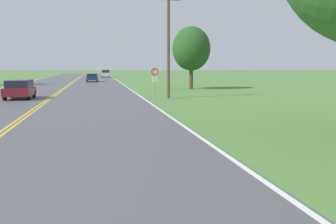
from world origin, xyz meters
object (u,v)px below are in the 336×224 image
car_dark_blue_hatchback_approaching (92,77)px  car_maroon_hatchback_nearest (20,89)px  tree_mid_treeline (191,49)px  car_silver_hatchback_mid_near (106,73)px  traffic_sign (155,76)px

car_dark_blue_hatchback_approaching → car_maroon_hatchback_nearest: bearing=-10.2°
tree_mid_treeline → car_silver_hatchback_mid_near: 44.78m
traffic_sign → car_silver_hatchback_mid_near: traffic_sign is taller
tree_mid_treeline → car_dark_blue_hatchback_approaching: bearing=118.3°
traffic_sign → tree_mid_treeline: size_ratio=0.35×
tree_mid_treeline → car_silver_hatchback_mid_near: bearing=100.7°
traffic_sign → tree_mid_treeline: bearing=63.4°
traffic_sign → car_silver_hatchback_mid_near: bearing=92.2°
traffic_sign → tree_mid_treeline: tree_mid_treeline is taller
tree_mid_treeline → car_dark_blue_hatchback_approaching: tree_mid_treeline is taller
car_dark_blue_hatchback_approaching → traffic_sign: bearing=8.4°
car_maroon_hatchback_nearest → tree_mid_treeline: bearing=-60.5°
traffic_sign → car_maroon_hatchback_nearest: traffic_sign is taller
car_dark_blue_hatchback_approaching → car_silver_hatchback_mid_near: size_ratio=0.96×
tree_mid_treeline → car_maroon_hatchback_nearest: size_ratio=1.93×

